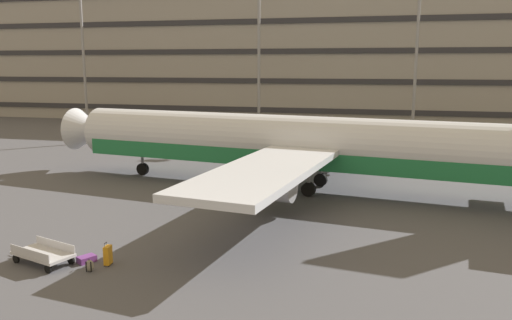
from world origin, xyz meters
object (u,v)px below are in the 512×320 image
suitcase_large (87,259)px  baggage_cart (43,254)px  backpack_scuffed (90,266)px  suitcase_small (108,255)px  airliner (303,145)px

suitcase_large → baggage_cart: (-1.67, -0.56, 0.29)m
suitcase_large → backpack_scuffed: (0.67, -0.85, 0.10)m
suitcase_small → baggage_cart: size_ratio=0.29×
airliner → baggage_cart: size_ratio=11.19×
backpack_scuffed → baggage_cart: baggage_cart is taller
airliner → baggage_cart: airliner is taller
suitcase_large → baggage_cart: baggage_cart is taller
backpack_scuffed → suitcase_small: bearing=64.5°
suitcase_large → backpack_scuffed: size_ratio=1.58×
baggage_cart → suitcase_large: bearing=18.5°
backpack_scuffed → airliner: bearing=68.1°
airliner → backpack_scuffed: airliner is taller
airliner → backpack_scuffed: 17.01m
airliner → suitcase_small: size_ratio=38.61×
suitcase_small → baggage_cart: suitcase_small is taller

